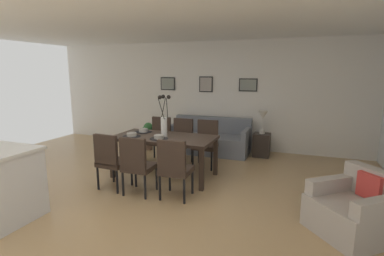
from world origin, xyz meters
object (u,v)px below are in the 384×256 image
at_px(bowl_near_right, 143,130).
at_px(bowl_far_left, 159,136).
at_px(side_table, 262,145).
at_px(framed_picture_left, 168,84).
at_px(dining_chair_near_left, 111,159).
at_px(dining_chair_mid_right, 206,141).
at_px(dining_chair_far_left, 137,163).
at_px(dining_table, 164,141).
at_px(sofa, 209,140).
at_px(potted_plant, 147,134).
at_px(dining_chair_near_right, 159,137).
at_px(dining_chair_mid_left, 174,166).
at_px(dining_chair_far_right, 181,139).
at_px(framed_picture_right, 248,85).
at_px(table_lamp, 263,117).
at_px(centerpiece_vase, 164,121).
at_px(armchair, 356,210).
at_px(bowl_near_left, 132,134).
at_px(framed_picture_center, 206,84).

relative_size(bowl_near_right, bowl_far_left, 1.00).
distance_m(side_table, framed_picture_left, 2.86).
bearing_deg(dining_chair_near_left, framed_picture_left, 98.98).
height_order(dining_chair_mid_right, side_table, dining_chair_mid_right).
distance_m(dining_chair_far_left, bowl_far_left, 0.74).
distance_m(dining_table, sofa, 1.94).
relative_size(dining_table, bowl_near_right, 10.59).
height_order(framed_picture_left, potted_plant, framed_picture_left).
bearing_deg(framed_picture_left, bowl_far_left, -68.12).
xyz_separation_m(dining_chair_near_right, dining_chair_mid_left, (1.11, -1.70, 0.00)).
height_order(bowl_near_right, side_table, bowl_near_right).
height_order(dining_chair_far_right, framed_picture_right, framed_picture_right).
relative_size(dining_chair_near_right, table_lamp, 1.80).
distance_m(dining_chair_near_left, potted_plant, 2.51).
xyz_separation_m(dining_chair_near_left, framed_picture_right, (1.57, 3.23, 1.06)).
bearing_deg(dining_chair_near_right, bowl_near_right, -89.92).
bearing_deg(framed_picture_left, centerpiece_vase, -66.40).
height_order(dining_chair_far_right, framed_picture_left, framed_picture_left).
xyz_separation_m(dining_chair_near_left, centerpiece_vase, (0.53, 0.85, 0.51)).
bearing_deg(armchair, sofa, 133.14).
relative_size(dining_chair_far_right, bowl_near_left, 5.41).
bearing_deg(bowl_near_right, centerpiece_vase, -20.69).
relative_size(dining_chair_near_right, armchair, 0.82).
distance_m(dining_chair_far_left, sofa, 2.80).
xyz_separation_m(dining_chair_far_left, potted_plant, (-1.19, 2.45, -0.14)).
bearing_deg(framed_picture_right, dining_chair_far_right, -124.59).
bearing_deg(framed_picture_right, dining_chair_near_right, -136.15).
bearing_deg(dining_chair_near_left, table_lamp, 54.34).
xyz_separation_m(dining_chair_mid_left, bowl_far_left, (-0.57, 0.63, 0.27)).
distance_m(dining_table, dining_chair_mid_left, 1.02).
height_order(armchair, framed_picture_center, framed_picture_center).
bearing_deg(bowl_near_right, side_table, 40.70).
relative_size(armchair, potted_plant, 1.68).
xyz_separation_m(dining_chair_far_right, dining_chair_mid_right, (0.54, 0.00, 0.00)).
distance_m(bowl_near_right, framed_picture_right, 2.80).
xyz_separation_m(sofa, framed_picture_right, (0.78, 0.50, 1.29)).
bearing_deg(armchair, table_lamp, 116.76).
bearing_deg(dining_chair_far_right, bowl_near_right, -129.16).
height_order(armchair, framed_picture_left, framed_picture_left).
bearing_deg(framed_picture_center, dining_chair_far_right, -90.88).
xyz_separation_m(dining_chair_far_right, framed_picture_center, (0.02, 1.54, 1.06)).
relative_size(framed_picture_right, potted_plant, 0.64).
distance_m(dining_chair_near_right, side_table, 2.29).
relative_size(dining_chair_mid_left, centerpiece_vase, 1.25).
height_order(table_lamp, framed_picture_right, framed_picture_right).
relative_size(framed_picture_center, potted_plant, 0.57).
relative_size(dining_chair_near_left, dining_chair_mid_right, 1.00).
relative_size(dining_table, table_lamp, 3.53).
bearing_deg(framed_picture_center, framed_picture_right, 0.00).
relative_size(dining_chair_mid_right, potted_plant, 1.37).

